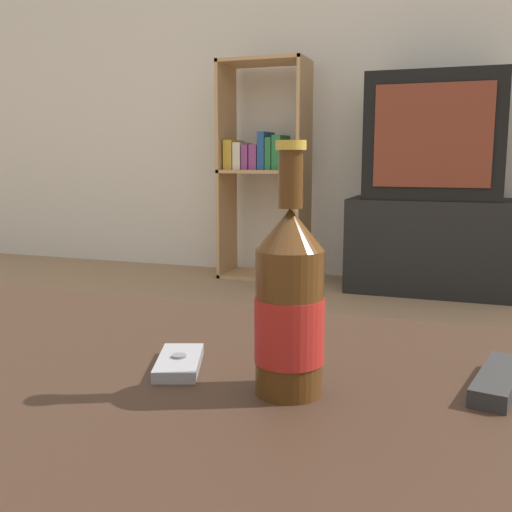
{
  "coord_description": "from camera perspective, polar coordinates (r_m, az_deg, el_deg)",
  "views": [
    {
      "loc": [
        0.42,
        -0.63,
        0.73
      ],
      "look_at": [
        0.1,
        0.28,
        0.57
      ],
      "focal_mm": 42.0,
      "sensor_mm": 36.0,
      "label": 1
    }
  ],
  "objects": [
    {
      "name": "coffee_table",
      "position": [
        0.82,
        -13.37,
        -14.25
      ],
      "size": [
        1.25,
        0.67,
        0.47
      ],
      "color": "#332116",
      "rests_on": "ground_plane"
    },
    {
      "name": "tv_stand",
      "position": [
        3.4,
        16.2,
        0.98
      ],
      "size": [
        0.86,
        0.44,
        0.51
      ],
      "color": "black",
      "rests_on": "ground_plane"
    },
    {
      "name": "cell_phone",
      "position": [
        0.76,
        -7.33,
        -10.02
      ],
      "size": [
        0.09,
        0.12,
        0.02
      ],
      "rotation": [
        0.0,
        0.0,
        0.34
      ],
      "color": "gray",
      "rests_on": "coffee_table"
    },
    {
      "name": "television",
      "position": [
        3.36,
        16.65,
        10.81
      ],
      "size": [
        0.7,
        0.42,
        0.65
      ],
      "color": "black",
      "rests_on": "tv_stand"
    },
    {
      "name": "beer_bottle",
      "position": [
        0.65,
        3.21,
        -4.76
      ],
      "size": [
        0.08,
        0.08,
        0.28
      ],
      "color": "#47280F",
      "rests_on": "coffee_table"
    },
    {
      "name": "back_wall",
      "position": [
        3.72,
        13.5,
        17.96
      ],
      "size": [
        8.0,
        0.05,
        2.6
      ],
      "color": "beige",
      "rests_on": "ground_plane"
    },
    {
      "name": "remote_control",
      "position": [
        0.74,
        22.1,
        -10.89
      ],
      "size": [
        0.07,
        0.15,
        0.02
      ],
      "rotation": [
        0.0,
        0.0,
        -0.2
      ],
      "color": "#282828",
      "rests_on": "coffee_table"
    },
    {
      "name": "bookshelf",
      "position": [
        3.63,
        0.61,
        8.58
      ],
      "size": [
        0.51,
        0.3,
        1.29
      ],
      "color": "tan",
      "rests_on": "ground_plane"
    }
  ]
}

